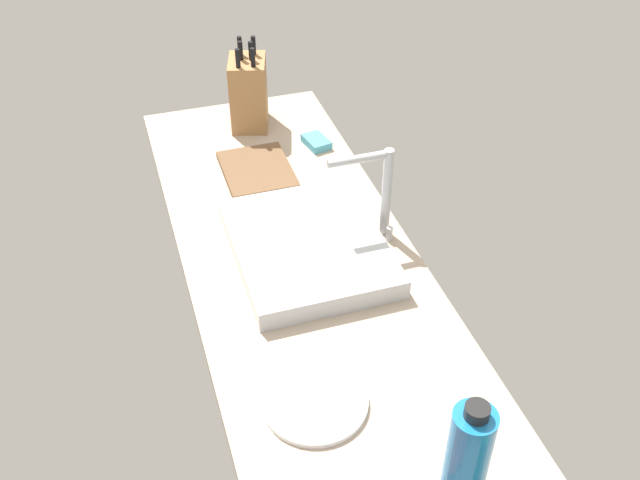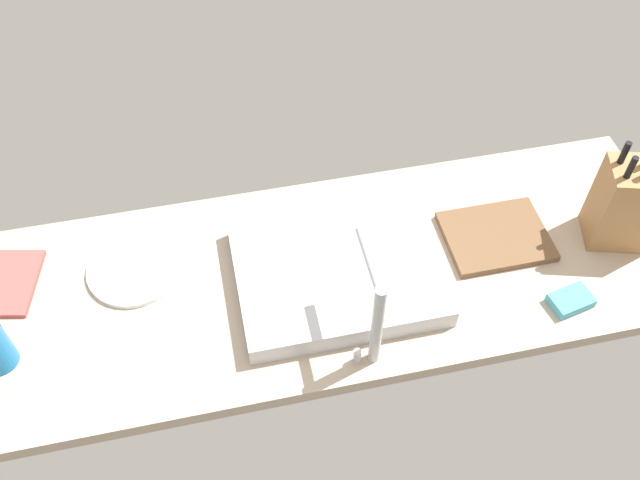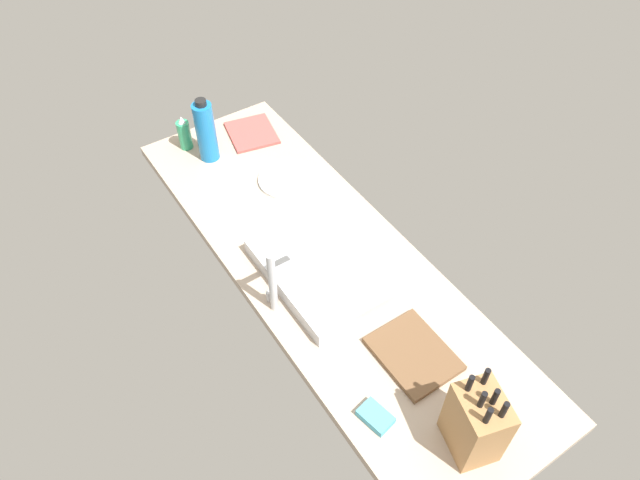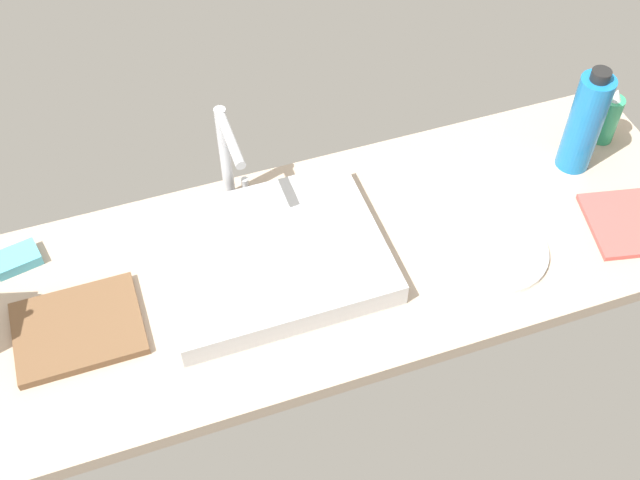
# 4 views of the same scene
# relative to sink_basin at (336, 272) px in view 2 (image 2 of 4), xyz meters

# --- Properties ---
(countertop_slab) EXTENTS (1.74, 0.56, 0.04)m
(countertop_slab) POSITION_rel_sink_basin_xyz_m (0.05, -0.02, -0.04)
(countertop_slab) COLOR tan
(countertop_slab) RESTS_ON ground
(sink_basin) EXTENTS (0.44, 0.35, 0.05)m
(sink_basin) POSITION_rel_sink_basin_xyz_m (0.00, 0.00, 0.00)
(sink_basin) COLOR #B7BABF
(sink_basin) RESTS_ON countertop_slab
(faucet) EXTENTS (0.06, 0.16, 0.25)m
(faucet) POSITION_rel_sink_basin_xyz_m (-0.03, 0.19, 0.12)
(faucet) COLOR #B7BABF
(faucet) RESTS_ON countertop_slab
(knife_block) EXTENTS (0.16, 0.14, 0.27)m
(knife_block) POSITION_rel_sink_basin_xyz_m (-0.66, 0.01, 0.08)
(knife_block) COLOR #9E7042
(knife_block) RESTS_ON countertop_slab
(cutting_board) EXTENTS (0.24, 0.19, 0.02)m
(cutting_board) POSITION_rel_sink_basin_xyz_m (-0.39, -0.03, -0.02)
(cutting_board) COLOR brown
(cutting_board) RESTS_ON countertop_slab
(dinner_plate) EXTENTS (0.21, 0.21, 0.01)m
(dinner_plate) POSITION_rel_sink_basin_xyz_m (0.44, -0.12, -0.02)
(dinner_plate) COLOR white
(dinner_plate) RESTS_ON countertop_slab
(dish_sponge) EXTENTS (0.10, 0.08, 0.02)m
(dish_sponge) POSITION_rel_sink_basin_xyz_m (-0.48, 0.17, -0.01)
(dish_sponge) COLOR #4CA3BC
(dish_sponge) RESTS_ON countertop_slab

